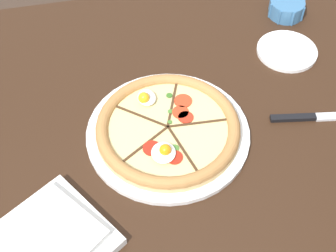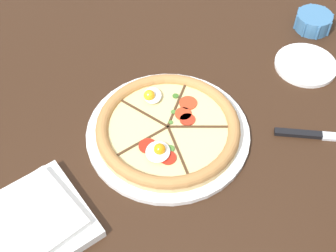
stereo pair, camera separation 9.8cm
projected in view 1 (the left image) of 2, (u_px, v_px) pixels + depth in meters
dining_table at (134, 143)px, 1.11m from camera, size 1.34×0.92×0.73m
pizza at (168, 129)px, 0.99m from camera, size 0.35×0.35×0.05m
ramekin_bowl at (287, 8)px, 1.25m from camera, size 0.10×0.10×0.04m
napkin_folded at (42, 247)px, 0.83m from camera, size 0.30×0.29×0.04m
knife_main at (323, 117)px, 1.03m from camera, size 0.24×0.06×0.01m
side_saucer at (287, 51)px, 1.17m from camera, size 0.15×0.15×0.01m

